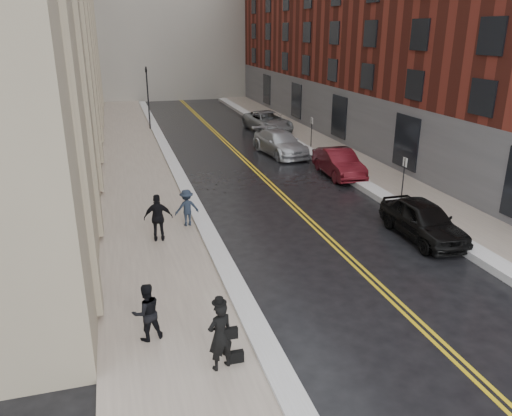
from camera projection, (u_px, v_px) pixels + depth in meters
ground at (315, 304)px, 15.58m from camera, size 160.00×160.00×0.00m
sidewalk_left at (137, 176)px, 28.86m from camera, size 4.00×64.00×0.15m
sidewalk_right at (350, 160)px, 32.35m from camera, size 3.00×64.00×0.15m
lane_stripe_a at (252, 168)px, 30.66m from camera, size 0.12×64.00×0.01m
lane_stripe_b at (255, 168)px, 30.73m from camera, size 0.12×64.00×0.01m
snow_ridge_left at (177, 172)px, 29.43m from camera, size 0.70×60.80×0.26m
snow_ridge_right at (323, 161)px, 31.85m from camera, size 0.85×60.80×0.30m
building_right at (418, 16)px, 37.85m from camera, size 14.00×50.00×18.00m
traffic_signal at (148, 93)px, 40.98m from camera, size 0.18×0.15×5.20m
parking_sign_near at (404, 175)px, 24.40m from camera, size 0.06×0.35×2.23m
parking_sign_far at (312, 130)px, 35.25m from camera, size 0.06×0.35×2.23m
car_black at (423, 220)px, 20.24m from camera, size 1.93×4.64×1.57m
car_maroon at (339, 163)px, 28.86m from camera, size 1.84×4.78×1.56m
car_silver_near at (280, 143)px, 33.79m from camera, size 2.94×5.72×1.59m
car_silver_far at (268, 121)px, 41.43m from camera, size 3.29×6.11×1.63m
pedestrian_main at (220, 336)px, 12.13m from camera, size 0.78×0.65×1.84m
pedestrian_a at (147, 312)px, 13.33m from camera, size 0.92×0.79×1.64m
pedestrian_b at (187, 208)px, 21.16m from camera, size 1.10×0.72×1.60m
pedestrian_c at (158, 218)px, 19.59m from camera, size 1.17×0.59×1.92m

